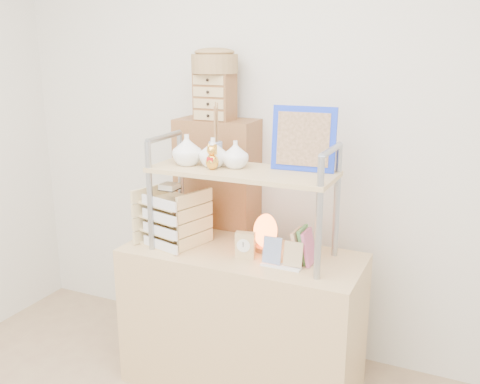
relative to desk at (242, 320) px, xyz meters
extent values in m
cube|color=silver|center=(0.00, 0.50, 0.93)|extent=(3.40, 0.02, 2.60)
cube|color=tan|center=(0.00, 0.00, 0.00)|extent=(1.20, 0.50, 0.75)
cube|color=brown|center=(-0.32, 0.37, 0.30)|extent=(0.46, 0.25, 1.35)
cylinder|color=#9499A2|center=(-0.43, -0.15, 0.65)|extent=(0.03, 0.03, 0.55)
cylinder|color=#9499A2|center=(-0.43, 0.15, 0.65)|extent=(0.03, 0.03, 0.55)
cylinder|color=#9499A2|center=(-0.43, 0.00, 0.93)|extent=(0.03, 0.30, 0.03)
cylinder|color=#9499A2|center=(0.43, -0.15, 0.65)|extent=(0.03, 0.03, 0.55)
cylinder|color=#9499A2|center=(0.43, 0.15, 0.65)|extent=(0.03, 0.03, 0.55)
cylinder|color=#9499A2|center=(0.43, 0.00, 0.93)|extent=(0.03, 0.30, 0.03)
cube|color=tan|center=(0.00, 0.00, 0.79)|extent=(0.90, 0.34, 0.02)
imported|color=white|center=(-0.29, -0.02, 0.87)|extent=(0.15, 0.15, 0.15)
imported|color=white|center=(-0.15, 0.00, 0.87)|extent=(0.14, 0.14, 0.14)
imported|color=white|center=(-0.04, 0.02, 0.86)|extent=(0.13, 0.13, 0.13)
cylinder|color=#24519C|center=(-0.20, 0.12, 0.85)|extent=(0.07, 0.07, 0.10)
cube|color=#1633D2|center=(0.27, 0.10, 0.95)|extent=(0.31, 0.07, 0.30)
cube|color=brown|center=(0.27, 0.09, 0.95)|extent=(0.25, 0.05, 0.25)
cube|color=#C95885|center=(0.34, 0.00, 0.46)|extent=(0.05, 0.12, 0.17)
cube|color=#5AA150|center=(0.32, 0.02, 0.46)|extent=(0.06, 0.12, 0.17)
cube|color=tan|center=(0.30, 0.00, 0.46)|extent=(0.06, 0.13, 0.17)
cube|color=#D8BD82|center=(-0.38, -0.03, 0.38)|extent=(0.32, 0.31, 0.01)
cube|color=white|center=(-0.38, -0.15, 0.41)|extent=(0.24, 0.08, 0.05)
cube|color=#D8BD82|center=(-0.38, -0.03, 0.45)|extent=(0.32, 0.31, 0.01)
cube|color=white|center=(-0.38, -0.15, 0.48)|extent=(0.24, 0.08, 0.05)
cube|color=#D8BD82|center=(-0.38, -0.03, 0.53)|extent=(0.32, 0.31, 0.01)
cube|color=white|center=(-0.38, -0.15, 0.55)|extent=(0.24, 0.08, 0.05)
cube|color=#D8BD82|center=(-0.38, -0.03, 0.60)|extent=(0.32, 0.31, 0.01)
cube|color=white|center=(-0.38, -0.15, 0.63)|extent=(0.24, 0.08, 0.05)
cube|color=beige|center=(-0.38, -0.05, 0.68)|extent=(0.08, 0.08, 0.03)
cylinder|color=brown|center=(0.10, 0.07, 0.39)|extent=(0.11, 0.11, 0.02)
ellipsoid|color=#FF5D1E|center=(0.10, 0.07, 0.48)|extent=(0.13, 0.12, 0.17)
cube|color=tan|center=(0.05, -0.07, 0.44)|extent=(0.10, 0.05, 0.13)
cylinder|color=white|center=(0.05, -0.09, 0.45)|extent=(0.07, 0.02, 0.07)
cube|color=white|center=(0.24, -0.10, 0.38)|extent=(0.19, 0.05, 0.01)
cube|color=navy|center=(0.20, -0.09, 0.45)|extent=(0.09, 0.03, 0.13)
cube|color=#A2855C|center=(0.30, -0.08, 0.44)|extent=(0.09, 0.03, 0.12)
cube|color=brown|center=(-0.32, 0.35, 1.10)|extent=(0.20, 0.15, 0.25)
cube|color=tan|center=(-0.32, 0.27, 1.01)|extent=(0.18, 0.01, 0.05)
cube|color=tan|center=(-0.32, 0.27, 1.07)|extent=(0.18, 0.01, 0.05)
cube|color=tan|center=(-0.32, 0.27, 1.13)|extent=(0.18, 0.01, 0.05)
cube|color=tan|center=(-0.32, 0.27, 1.19)|extent=(0.18, 0.01, 0.05)
cylinder|color=olive|center=(-0.32, 0.35, 1.28)|extent=(0.25, 0.25, 0.10)
camera|label=1|loc=(1.02, -2.27, 1.37)|focal=40.00mm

